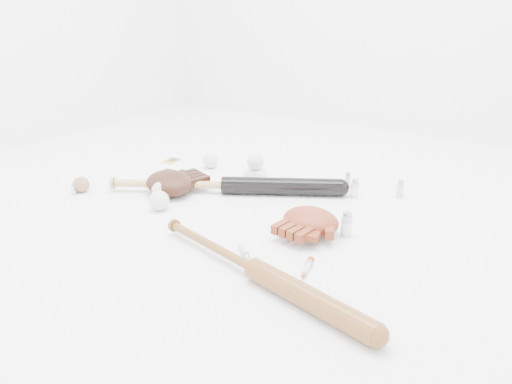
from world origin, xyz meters
The scene contains 19 objects.
bat_dark centered at (-0.16, 0.11, 0.04)m, with size 1.00×0.07×0.07m, color black, non-canonical shape.
bat_wood centered at (0.31, -0.39, 0.03)m, with size 0.86×0.06×0.06m, color brown, non-canonical shape.
glove_dark centered at (-0.35, -0.01, 0.05)m, with size 0.26×0.26×0.09m, color black, non-canonical shape.
glove_tan centered at (0.30, -0.03, 0.04)m, with size 0.24×0.24×0.09m, color maroon, non-canonical shape.
trading_card centered at (-0.64, 0.33, 0.00)m, with size 0.06×0.08×0.00m, color gold.
pedestal centered at (-0.15, 0.33, 0.02)m, with size 0.08×0.08×0.04m, color white.
baseball_on_pedestal centered at (-0.15, 0.33, 0.08)m, with size 0.08×0.08×0.08m, color beige.
baseball_left centered at (-0.33, -0.07, 0.04)m, with size 0.08×0.08×0.08m, color beige.
baseball_upper centered at (-0.41, 0.35, 0.04)m, with size 0.07×0.07×0.07m, color beige.
baseball_mid centered at (-0.27, -0.16, 0.04)m, with size 0.08×0.08×0.08m, color beige.
baseball_aged centered at (-0.67, -0.19, 0.03)m, with size 0.07×0.07×0.07m, color #936646.
syringe_0 centered at (-0.70, -0.20, 0.01)m, with size 0.16×0.03×0.02m, color #ADBCC6, non-canonical shape.
syringe_1 centered at (0.19, -0.27, 0.01)m, with size 0.15×0.03×0.02m, color #ADBCC6, non-canonical shape.
syringe_2 centered at (0.19, 0.34, 0.01)m, with size 0.13×0.02×0.02m, color #ADBCC6, non-canonical shape.
syringe_3 centered at (0.41, -0.27, 0.01)m, with size 0.15×0.03×0.02m, color #ADBCC6, non-canonical shape.
vial_0 centered at (0.46, 0.45, 0.04)m, with size 0.03×0.03×0.07m, color #B3BDC4.
vial_1 centered at (0.24, 0.45, 0.03)m, with size 0.03×0.03×0.07m, color #B3BDC4.
vial_2 centered at (0.31, 0.36, 0.04)m, with size 0.03×0.03×0.08m, color #B3BDC4.
vial_3 centered at (0.42, 0.01, 0.04)m, with size 0.04×0.04×0.09m, color #B3BDC4.
Camera 1 is at (0.97, -1.43, 0.75)m, focal length 35.00 mm.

